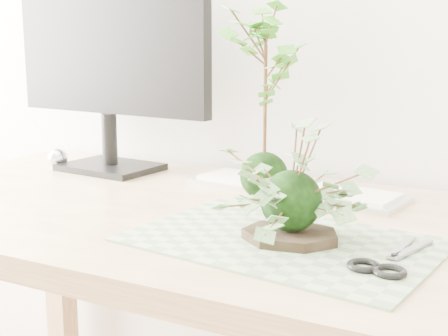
{
  "coord_description": "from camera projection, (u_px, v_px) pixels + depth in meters",
  "views": [
    {
      "loc": [
        0.45,
        0.29,
        1.03
      ],
      "look_at": [
        0.0,
        1.14,
        0.84
      ],
      "focal_mm": 50.0,
      "sensor_mm": 36.0,
      "label": 1
    }
  ],
  "objects": [
    {
      "name": "desk",
      "position": [
        259.0,
        265.0,
        1.09
      ],
      "size": [
        1.6,
        0.7,
        0.74
      ],
      "color": "#CFB682",
      "rests_on": "ground_plane"
    },
    {
      "name": "cutting_mat",
      "position": [
        283.0,
        241.0,
        0.94
      ],
      "size": [
        0.48,
        0.35,
        0.0
      ],
      "primitive_type": "cube",
      "rotation": [
        0.0,
        0.0,
        -0.12
      ],
      "color": "#5B7358",
      "rests_on": "desk"
    },
    {
      "name": "stone_dish",
      "position": [
        290.0,
        235.0,
        0.93
      ],
      "size": [
        0.17,
        0.17,
        0.01
      ],
      "primitive_type": "cylinder",
      "rotation": [
        0.0,
        0.0,
        0.16
      ],
      "color": "black",
      "rests_on": "cutting_mat"
    },
    {
      "name": "ivy_kokedama",
      "position": [
        292.0,
        172.0,
        0.91
      ],
      "size": [
        0.32,
        0.32,
        0.18
      ],
      "rotation": [
        0.0,
        0.0,
        -0.32
      ],
      "color": "black",
      "rests_on": "stone_dish"
    },
    {
      "name": "maple_kokedama",
      "position": [
        266.0,
        57.0,
        1.14
      ],
      "size": [
        0.24,
        0.24,
        0.38
      ],
      "rotation": [
        0.0,
        0.0,
        -0.16
      ],
      "color": "black",
      "rests_on": "desk"
    },
    {
      "name": "keyboard",
      "position": [
        294.0,
        188.0,
        1.25
      ],
      "size": [
        0.46,
        0.19,
        0.02
      ],
      "rotation": [
        0.0,
        0.0,
        -0.14
      ],
      "color": "#BDBDBD",
      "rests_on": "desk"
    },
    {
      "name": "monitor",
      "position": [
        109.0,
        50.0,
        1.42
      ],
      "size": [
        0.55,
        0.18,
        0.48
      ],
      "rotation": [
        0.0,
        0.0,
        -0.09
      ],
      "color": "black",
      "rests_on": "desk"
    },
    {
      "name": "foil_ball",
      "position": [
        58.0,
        158.0,
        1.49
      ],
      "size": [
        0.05,
        0.05,
        0.05
      ],
      "primitive_type": "sphere",
      "color": "silver",
      "rests_on": "desk"
    },
    {
      "name": "scissors",
      "position": [
        387.0,
        264.0,
        0.82
      ],
      "size": [
        0.09,
        0.18,
        0.01
      ],
      "rotation": [
        0.0,
        0.0,
        -0.16
      ],
      "color": "gray",
      "rests_on": "cutting_mat"
    }
  ]
}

